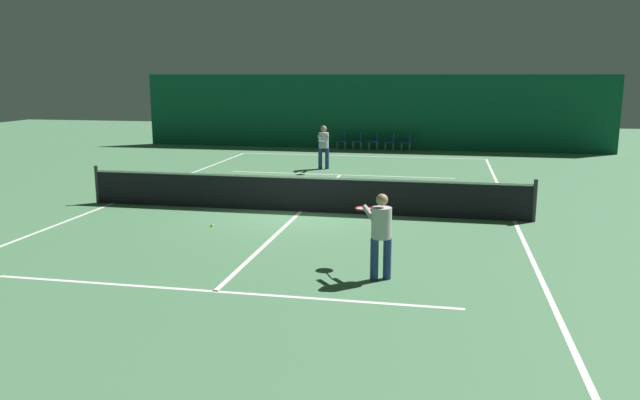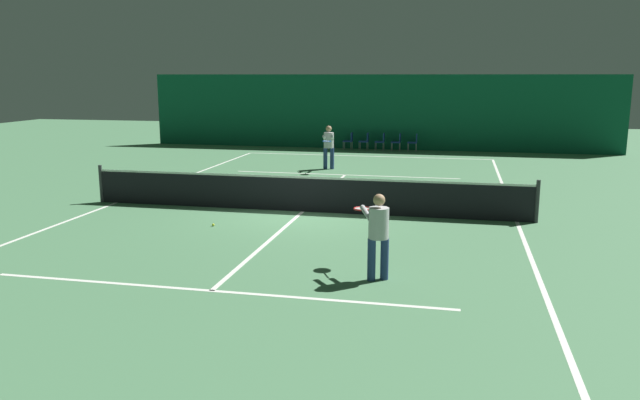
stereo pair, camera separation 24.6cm
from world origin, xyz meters
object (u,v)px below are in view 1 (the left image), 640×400
(tennis_ball, at_px, (212,225))
(courtside_chair_3, at_px, (391,141))
(tennis_net, at_px, (301,193))
(player_far, at_px, (324,144))
(courtside_chair_0, at_px, (343,140))
(courtside_chair_1, at_px, (359,140))
(player_near, at_px, (380,229))
(courtside_chair_2, at_px, (375,140))
(courtside_chair_4, at_px, (407,141))

(tennis_ball, bearing_deg, courtside_chair_3, 79.98)
(tennis_net, xyz_separation_m, player_far, (-0.88, 7.69, 0.47))
(tennis_net, distance_m, courtside_chair_0, 14.29)
(player_far, height_order, courtside_chair_1, player_far)
(tennis_net, xyz_separation_m, player_near, (2.66, -5.17, 0.40))
(courtside_chair_3, relative_size, tennis_ball, 12.73)
(tennis_ball, bearing_deg, courtside_chair_0, 88.16)
(player_near, bearing_deg, courtside_chair_2, -19.85)
(courtside_chair_1, bearing_deg, courtside_chair_4, 90.00)
(courtside_chair_2, bearing_deg, courtside_chair_4, 90.00)
(player_far, distance_m, courtside_chair_1, 6.58)
(courtside_chair_2, xyz_separation_m, tennis_ball, (-2.09, -16.30, -0.45))
(player_near, xyz_separation_m, courtside_chair_3, (-1.50, 19.41, -0.42))
(player_near, bearing_deg, courtside_chair_3, -22.14)
(tennis_net, bearing_deg, courtside_chair_4, 82.23)
(player_far, height_order, courtside_chair_4, player_far)
(courtside_chair_0, distance_m, courtside_chair_2, 1.57)
(courtside_chair_1, xyz_separation_m, courtside_chair_3, (1.57, 0.00, 0.00))
(tennis_net, relative_size, courtside_chair_1, 14.29)
(tennis_net, distance_m, tennis_ball, 2.72)
(player_near, xyz_separation_m, courtside_chair_1, (-3.07, 19.41, -0.42))
(courtside_chair_2, height_order, tennis_ball, courtside_chair_2)
(courtside_chair_3, bearing_deg, player_near, 4.41)
(courtside_chair_0, bearing_deg, courtside_chair_1, 90.00)
(player_near, height_order, courtside_chair_4, player_near)
(courtside_chair_1, xyz_separation_m, courtside_chair_2, (0.78, 0.00, 0.00))
(courtside_chair_1, bearing_deg, player_far, -4.10)
(player_far, distance_m, courtside_chair_4, 7.15)
(courtside_chair_2, bearing_deg, player_far, -10.84)
(tennis_net, xyz_separation_m, tennis_ball, (-1.72, -2.06, -0.48))
(player_far, relative_size, tennis_ball, 25.42)
(player_near, relative_size, courtside_chair_4, 1.86)
(player_near, height_order, courtside_chair_3, player_near)
(courtside_chair_4, bearing_deg, courtside_chair_0, -90.00)
(player_far, bearing_deg, tennis_net, -1.00)
(courtside_chair_2, distance_m, courtside_chair_4, 1.57)
(courtside_chair_3, relative_size, courtside_chair_4, 1.00)
(courtside_chair_0, bearing_deg, tennis_ball, -1.84)
(tennis_net, xyz_separation_m, courtside_chair_2, (0.37, 14.24, -0.03))
(tennis_net, distance_m, player_far, 7.75)
(player_far, height_order, courtside_chair_2, player_far)
(courtside_chair_1, bearing_deg, courtside_chair_2, 90.00)
(tennis_net, distance_m, courtside_chair_2, 14.24)
(tennis_net, relative_size, player_near, 7.69)
(courtside_chair_0, xyz_separation_m, courtside_chair_3, (2.35, 0.00, 0.00))
(tennis_net, height_order, courtside_chair_3, tennis_net)
(player_far, xyz_separation_m, courtside_chair_1, (0.47, 6.55, -0.49))
(courtside_chair_4, relative_size, tennis_ball, 12.73)
(player_far, distance_m, courtside_chair_3, 6.88)
(courtside_chair_1, distance_m, tennis_ball, 16.35)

